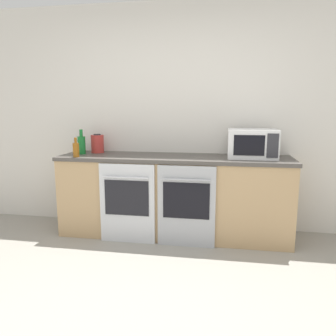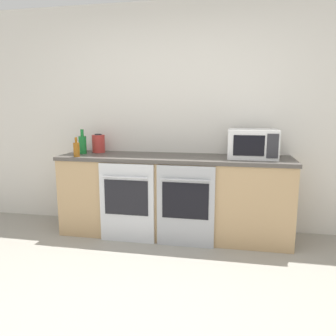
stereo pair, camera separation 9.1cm
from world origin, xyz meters
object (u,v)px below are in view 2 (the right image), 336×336
(bottle_amber, at_px, (76,149))
(oven_right, at_px, (185,206))
(microwave, at_px, (252,144))
(kettle, at_px, (98,144))
(bottle_green, at_px, (83,144))
(oven_left, at_px, (127,203))

(bottle_amber, bearing_deg, oven_right, -3.65)
(microwave, distance_m, kettle, 1.77)
(microwave, height_order, bottle_green, microwave)
(oven_right, bearing_deg, microwave, 28.72)
(bottle_amber, xyz_separation_m, bottle_green, (-0.05, 0.25, 0.03))
(oven_left, bearing_deg, bottle_amber, 172.47)
(oven_left, relative_size, kettle, 3.85)
(microwave, relative_size, kettle, 2.30)
(bottle_green, bearing_deg, bottle_amber, -79.32)
(oven_right, relative_size, microwave, 1.67)
(bottle_amber, bearing_deg, microwave, 8.63)
(oven_right, distance_m, microwave, 0.97)
(oven_left, distance_m, microwave, 1.46)
(bottle_green, relative_size, kettle, 1.28)
(oven_left, height_order, oven_right, same)
(oven_left, height_order, kettle, kettle)
(microwave, distance_m, bottle_amber, 1.88)
(microwave, xyz_separation_m, kettle, (-1.77, 0.11, -0.04))
(kettle, bearing_deg, microwave, -3.47)
(oven_right, xyz_separation_m, microwave, (0.66, 0.36, 0.61))
(microwave, xyz_separation_m, bottle_green, (-1.91, -0.03, -0.04))
(oven_left, distance_m, kettle, 0.89)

